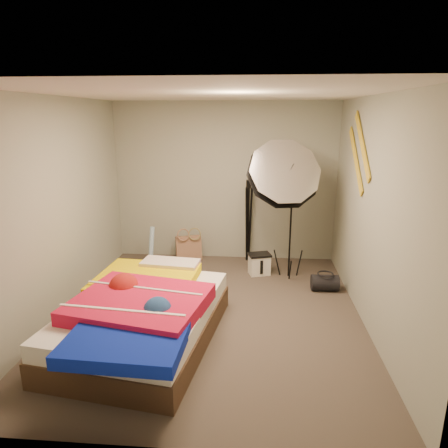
# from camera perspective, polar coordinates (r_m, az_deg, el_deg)

# --- Properties ---
(floor) EXTENTS (4.00, 4.00, 0.00)m
(floor) POSITION_cam_1_polar(r_m,az_deg,el_deg) (4.87, -1.78, -12.71)
(floor) COLOR #4E413A
(floor) RESTS_ON ground
(ceiling) EXTENTS (4.00, 4.00, 0.00)m
(ceiling) POSITION_cam_1_polar(r_m,az_deg,el_deg) (4.30, -2.07, 18.11)
(ceiling) COLOR silver
(ceiling) RESTS_ON wall_back
(wall_back) EXTENTS (3.50, 0.00, 3.50)m
(wall_back) POSITION_cam_1_polar(r_m,az_deg,el_deg) (6.38, 0.12, 5.96)
(wall_back) COLOR gray
(wall_back) RESTS_ON floor
(wall_front) EXTENTS (3.50, 0.00, 3.50)m
(wall_front) POSITION_cam_1_polar(r_m,az_deg,el_deg) (2.55, -7.06, -8.96)
(wall_front) COLOR gray
(wall_front) RESTS_ON floor
(wall_left) EXTENTS (0.00, 4.00, 4.00)m
(wall_left) POSITION_cam_1_polar(r_m,az_deg,el_deg) (4.94, -22.55, 1.97)
(wall_left) COLOR gray
(wall_left) RESTS_ON floor
(wall_right) EXTENTS (0.00, 4.00, 4.00)m
(wall_right) POSITION_cam_1_polar(r_m,az_deg,el_deg) (4.57, 20.43, 1.19)
(wall_right) COLOR gray
(wall_right) RESTS_ON floor
(tote_bag) EXTENTS (0.44, 0.29, 0.42)m
(tote_bag) POSITION_cam_1_polar(r_m,az_deg,el_deg) (6.49, -5.06, -3.49)
(tote_bag) COLOR #A97B5F
(tote_bag) RESTS_ON floor
(wrapping_roll) EXTENTS (0.13, 0.19, 0.62)m
(wrapping_roll) POSITION_cam_1_polar(r_m,az_deg,el_deg) (6.31, -10.35, -3.20)
(wrapping_roll) COLOR #599CCF
(wrapping_roll) RESTS_ON floor
(camera_case) EXTENTS (0.34, 0.28, 0.29)m
(camera_case) POSITION_cam_1_polar(r_m,az_deg,el_deg) (5.96, 5.07, -5.81)
(camera_case) COLOR white
(camera_case) RESTS_ON floor
(duffel_bag) EXTENTS (0.36, 0.23, 0.22)m
(duffel_bag) POSITION_cam_1_polar(r_m,az_deg,el_deg) (5.59, 14.21, -8.14)
(duffel_bag) COLOR black
(duffel_bag) RESTS_ON floor
(wall_stripe_upper) EXTENTS (0.02, 0.91, 0.78)m
(wall_stripe_upper) POSITION_cam_1_polar(r_m,az_deg,el_deg) (5.04, 19.16, 10.63)
(wall_stripe_upper) COLOR gold
(wall_stripe_upper) RESTS_ON wall_right
(wall_stripe_lower) EXTENTS (0.02, 0.91, 0.78)m
(wall_stripe_lower) POSITION_cam_1_polar(r_m,az_deg,el_deg) (5.30, 18.31, 8.72)
(wall_stripe_lower) COLOR gold
(wall_stripe_lower) RESTS_ON wall_right
(bed) EXTENTS (1.65, 2.24, 0.58)m
(bed) POSITION_cam_1_polar(r_m,az_deg,el_deg) (4.31, -11.49, -12.67)
(bed) COLOR #4B3323
(bed) RESTS_ON floor
(photo_umbrella) EXTENTS (1.17, 0.82, 2.09)m
(photo_umbrella) POSITION_cam_1_polar(r_m,az_deg,el_deg) (5.44, 8.41, 6.85)
(photo_umbrella) COLOR black
(photo_umbrella) RESTS_ON floor
(camera_tripod) EXTENTS (0.07, 0.07, 1.32)m
(camera_tripod) POSITION_cam_1_polar(r_m,az_deg,el_deg) (6.33, 3.45, 1.28)
(camera_tripod) COLOR black
(camera_tripod) RESTS_ON floor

